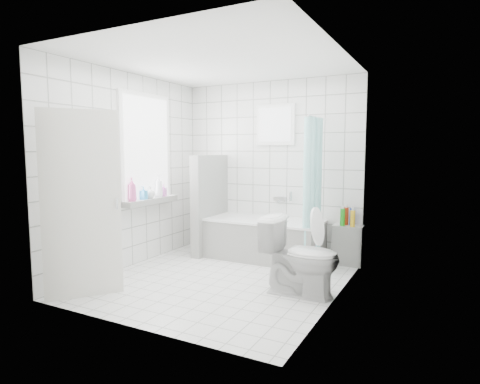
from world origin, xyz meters
The scene contains 19 objects.
ground centered at (0.00, 0.00, 0.00)m, with size 3.00×3.00×0.00m, color white.
ceiling centered at (0.00, 0.00, 2.60)m, with size 3.00×3.00×0.00m, color white.
wall_back centered at (0.00, 1.50, 1.30)m, with size 2.80×0.02×2.60m, color white.
wall_front centered at (0.00, -1.50, 1.30)m, with size 2.80×0.02×2.60m, color white.
wall_left centered at (-1.40, 0.00, 1.30)m, with size 0.02×3.00×2.60m, color white.
wall_right centered at (1.40, 0.00, 1.30)m, with size 0.02×3.00×2.60m, color white.
window_left centered at (-1.35, 0.30, 1.60)m, with size 0.01×0.90×1.40m, color white.
window_back centered at (0.10, 1.46, 1.95)m, with size 0.50×0.01×0.50m, color white.
window_sill centered at (-1.31, 0.30, 0.86)m, with size 0.18×1.02×0.08m, color white.
door centered at (-1.01, -1.16, 1.00)m, with size 0.04×0.80×2.00m, color silver.
bathtub centered at (0.09, 1.12, 0.29)m, with size 1.66×0.77×0.58m.
partition_wall centered at (-0.81, 1.07, 0.75)m, with size 0.15×0.85×1.50m, color white.
tiled_ledge centered at (1.23, 1.38, 0.28)m, with size 0.40×0.24×0.55m, color white.
toilet centered at (1.03, -0.02, 0.43)m, with size 0.48×0.84×0.85m, color white.
curtain_rod centered at (0.85, 1.10, 2.00)m, with size 0.02×0.02×0.80m, color silver.
shower_curtain centered at (0.85, 0.97, 1.10)m, with size 0.14×0.48×1.78m, color #47D3C8, non-canonical shape.
tub_faucet centered at (0.19, 1.46, 0.85)m, with size 0.18×0.06×0.06m, color silver.
sill_bottles centered at (-1.30, 0.24, 1.04)m, with size 0.18×0.80×0.33m.
ledge_bottles centered at (1.23, 1.35, 0.67)m, with size 0.20×0.18×0.24m.
Camera 1 is at (2.41, -4.10, 1.58)m, focal length 30.00 mm.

